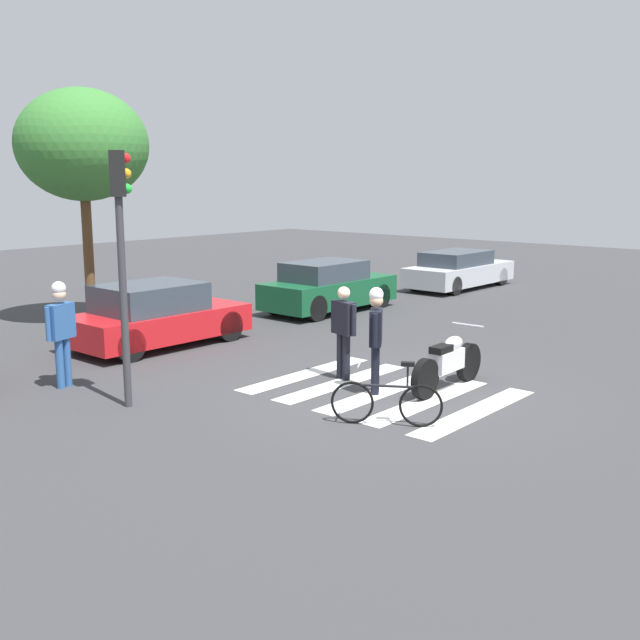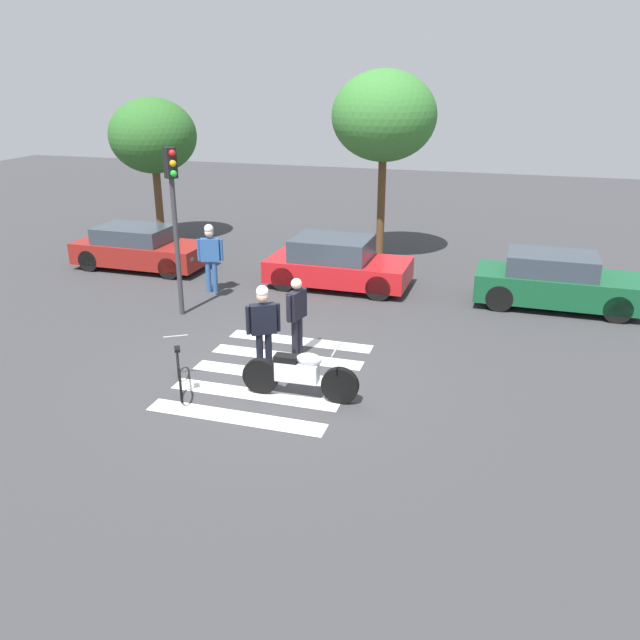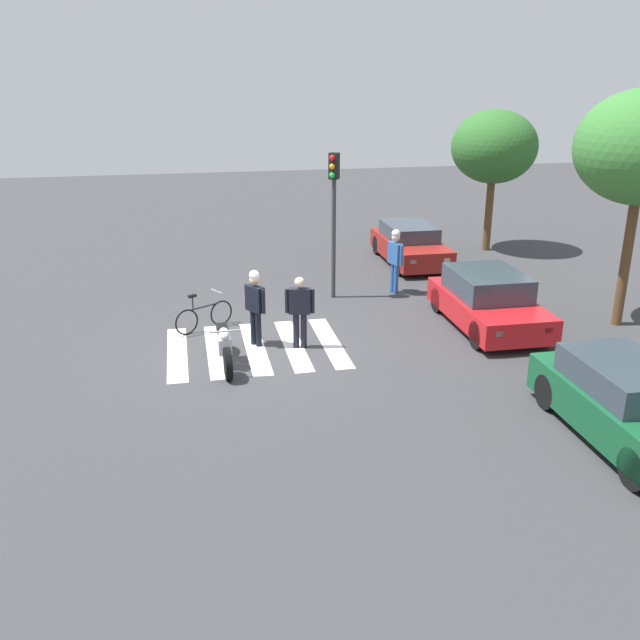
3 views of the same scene
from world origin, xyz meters
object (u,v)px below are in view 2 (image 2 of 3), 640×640
Objects in this scene: officer_on_foot at (263,323)px; traffic_light_pole at (174,205)px; officer_by_motorcycle at (297,312)px; car_maroon_wagon at (140,248)px; police_motorcycle at (299,374)px; leaning_bicycle at (179,372)px; car_green_compact at (556,282)px; car_red_convertible at (337,264)px; pedestrian_bystander at (210,253)px.

traffic_light_pole reaches higher than officer_on_foot.
car_maroon_wagon is (-6.75, 4.93, -0.36)m from officer_by_motorcycle.
police_motorcycle is 1.29× the size of officer_by_motorcycle.
officer_on_foot is 0.45× the size of traffic_light_pole.
police_motorcycle is 10.01m from car_maroon_wagon.
leaning_bicycle is 0.36× the size of traffic_light_pole.
officer_by_motorcycle is 0.43× the size of car_maroon_wagon.
traffic_light_pole is (3.18, -3.35, 2.11)m from car_maroon_wagon.
leaning_bicycle is 9.87m from car_green_compact.
car_maroon_wagon is 1.00× the size of traffic_light_pole.
car_green_compact reaches higher than leaning_bicycle.
police_motorcycle is at bearing -125.11° from car_green_compact.
traffic_light_pole reaches higher than car_green_compact.
traffic_light_pole is at bearing -132.90° from car_red_convertible.
traffic_light_pole is at bearing 141.31° from officer_on_foot.
car_maroon_wagon is 5.08m from traffic_light_pole.
car_green_compact is (12.08, -0.09, 0.05)m from car_maroon_wagon.
pedestrian_bystander is 0.47× the size of traffic_light_pole.
leaning_bicycle is at bearing -171.49° from police_motorcycle.
officer_by_motorcycle reaches higher than police_motorcycle.
officer_by_motorcycle is 8.36m from car_maroon_wagon.
police_motorcycle reaches higher than leaning_bicycle.
pedestrian_bystander is at bearing 136.67° from officer_by_motorcycle.
pedestrian_bystander is 0.46× the size of car_green_compact.
pedestrian_bystander is (-3.27, 4.41, 0.04)m from officer_on_foot.
traffic_light_pole is (-8.89, -3.26, 2.07)m from car_green_compact.
leaning_bicycle is 0.79× the size of officer_on_foot.
officer_on_foot reaches higher than car_maroon_wagon.
officer_on_foot is 0.46× the size of car_maroon_wagon.
car_maroon_wagon is 12.08m from car_green_compact.
car_maroon_wagon reaches higher than police_motorcycle.
officer_on_foot reaches higher than leaning_bicycle.
car_red_convertible reaches higher than police_motorcycle.
pedestrian_bystander reaches higher than officer_on_foot.
leaning_bicycle is 2.77m from officer_by_motorcycle.
officer_by_motorcycle is 0.42× the size of car_green_compact.
car_maroon_wagon is at bearing 137.22° from officer_on_foot.
leaning_bicycle is 0.77× the size of pedestrian_bystander.
leaning_bicycle is at bearing -54.12° from car_maroon_wagon.
officer_by_motorcycle is at bearing -36.13° from car_maroon_wagon.
officer_by_motorcycle is 4.27m from traffic_light_pole.
officer_on_foot is at bearing -109.79° from officer_by_motorcycle.
car_red_convertible is 5.81m from car_green_compact.
leaning_bicycle is 0.36× the size of car_green_compact.
car_red_convertible is (1.15, 7.04, 0.30)m from leaning_bicycle.
officer_by_motorcycle reaches higher than car_red_convertible.
traffic_light_pole reaches higher than leaning_bicycle.
pedestrian_bystander is at bearing 91.80° from traffic_light_pole.
car_red_convertible is (3.14, 1.48, -0.45)m from pedestrian_bystander.
car_green_compact is at bearing 42.23° from officer_by_motorcycle.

